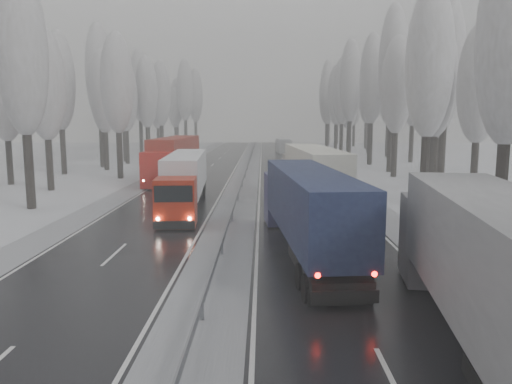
{
  "coord_description": "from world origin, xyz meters",
  "views": [
    {
      "loc": [
        1.97,
        -11.55,
        6.56
      ],
      "look_at": [
        1.58,
        18.21,
        2.2
      ],
      "focal_mm": 35.0,
      "sensor_mm": 36.0,
      "label": 1
    }
  ],
  "objects_px": {
    "truck_blue_box": "(306,205)",
    "truck_red_red": "(173,156)",
    "truck_cream_box": "(312,171)",
    "box_truck_distant": "(283,146)",
    "truck_grey_tarp": "(498,269)",
    "truck_red_white": "(185,177)"
  },
  "relations": [
    {
      "from": "truck_grey_tarp",
      "to": "truck_blue_box",
      "type": "relative_size",
      "value": 1.09
    },
    {
      "from": "truck_grey_tarp",
      "to": "truck_red_red",
      "type": "height_order",
      "value": "truck_red_red"
    },
    {
      "from": "truck_blue_box",
      "to": "truck_red_red",
      "type": "xyz_separation_m",
      "value": [
        -11.7,
        29.53,
        0.23
      ]
    },
    {
      "from": "box_truck_distant",
      "to": "truck_red_white",
      "type": "relative_size",
      "value": 0.49
    },
    {
      "from": "truck_grey_tarp",
      "to": "box_truck_distant",
      "type": "bearing_deg",
      "value": 98.87
    },
    {
      "from": "truck_blue_box",
      "to": "truck_red_red",
      "type": "height_order",
      "value": "truck_red_red"
    },
    {
      "from": "truck_red_white",
      "to": "truck_grey_tarp",
      "type": "bearing_deg",
      "value": -67.11
    },
    {
      "from": "truck_red_white",
      "to": "truck_blue_box",
      "type": "bearing_deg",
      "value": -61.9
    },
    {
      "from": "truck_red_white",
      "to": "box_truck_distant",
      "type": "bearing_deg",
      "value": 77.03
    },
    {
      "from": "truck_grey_tarp",
      "to": "truck_blue_box",
      "type": "bearing_deg",
      "value": 117.63
    },
    {
      "from": "truck_blue_box",
      "to": "truck_cream_box",
      "type": "bearing_deg",
      "value": 78.04
    },
    {
      "from": "truck_cream_box",
      "to": "truck_red_white",
      "type": "xyz_separation_m",
      "value": [
        -9.53,
        -2.14,
        -0.26
      ]
    },
    {
      "from": "box_truck_distant",
      "to": "truck_red_red",
      "type": "height_order",
      "value": "truck_red_red"
    },
    {
      "from": "truck_grey_tarp",
      "to": "truck_blue_box",
      "type": "distance_m",
      "value": 11.85
    },
    {
      "from": "truck_cream_box",
      "to": "box_truck_distant",
      "type": "distance_m",
      "value": 58.38
    },
    {
      "from": "truck_red_white",
      "to": "truck_red_red",
      "type": "height_order",
      "value": "truck_red_red"
    },
    {
      "from": "truck_red_red",
      "to": "truck_cream_box",
      "type": "bearing_deg",
      "value": -45.79
    },
    {
      "from": "truck_cream_box",
      "to": "box_truck_distant",
      "type": "bearing_deg",
      "value": 85.53
    },
    {
      "from": "truck_cream_box",
      "to": "truck_red_red",
      "type": "height_order",
      "value": "truck_red_red"
    },
    {
      "from": "truck_grey_tarp",
      "to": "box_truck_distant",
      "type": "xyz_separation_m",
      "value": [
        -2.25,
        84.12,
        -1.22
      ]
    },
    {
      "from": "truck_grey_tarp",
      "to": "truck_red_red",
      "type": "relative_size",
      "value": 1.0
    },
    {
      "from": "truck_cream_box",
      "to": "truck_grey_tarp",
      "type": "bearing_deg",
      "value": -89.02
    }
  ]
}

